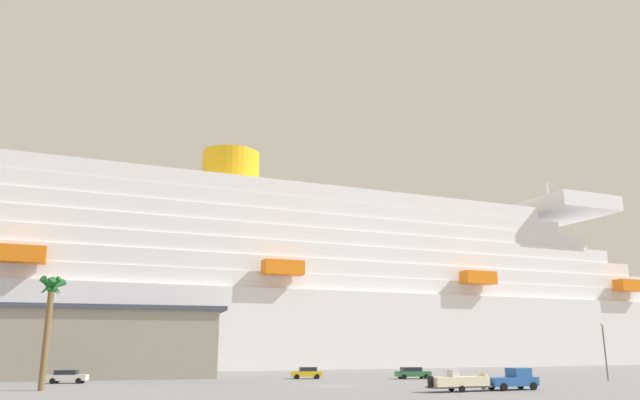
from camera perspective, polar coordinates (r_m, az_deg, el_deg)
The scene contains 10 objects.
ground_plane at distance 99.87m, azimuth -4.21°, elevation -16.30°, with size 600.00×600.00×0.00m, color gray.
cruise_ship at distance 142.44m, azimuth 2.93°, elevation -9.21°, with size 239.26×57.39×57.95m.
terminal_building at distance 99.63m, azimuth -26.19°, elevation -12.08°, with size 55.63×24.02×10.00m.
pickup_truck at distance 68.02m, azimuth 17.97°, elevation -16.00°, with size 5.75×2.67×2.20m.
small_boat_on_trailer at distance 64.38m, azimuth 13.62°, elevation -16.50°, with size 8.60×2.39×2.15m.
palm_tree at distance 70.02m, azimuth -24.37°, elevation -8.81°, with size 2.87×2.95×11.70m.
street_lamp at distance 90.84m, azimuth 25.49°, elevation -12.16°, with size 0.56×0.56×7.55m.
parked_car_green_wagon at distance 87.80m, azimuth 8.81°, elevation -15.98°, with size 4.99×2.59×1.58m.
parked_car_white_van at distance 82.38m, azimuth -22.97°, elevation -15.24°, with size 4.82×2.62×1.58m.
parked_car_yellow_taxi at distance 87.05m, azimuth -1.27°, elevation -16.15°, with size 4.50×2.48×1.58m.
Camera 1 is at (-21.94, -67.33, 4.41)m, focal length 33.51 mm.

